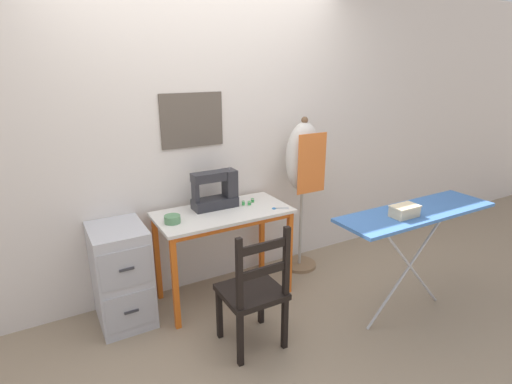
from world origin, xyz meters
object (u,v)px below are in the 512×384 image
wooden_chair (254,292)px  thread_spool_mid_table (249,203)px  fabric_bowl (172,219)px  filing_cabinet (122,275)px  scissors (278,208)px  storage_box (405,211)px  dress_form (303,164)px  thread_spool_near_machine (243,203)px  thread_spool_far_edge (252,201)px  sewing_machine (217,191)px  ironing_board (416,216)px

wooden_chair → thread_spool_mid_table: bearing=63.4°
fabric_bowl → filing_cabinet: (-0.38, 0.10, -0.41)m
scissors → thread_spool_mid_table: size_ratio=3.93×
fabric_bowl → storage_box: 1.64m
dress_form → thread_spool_near_machine: bearing=-174.5°
dress_form → thread_spool_far_edge: bearing=-176.2°
scissors → thread_spool_near_machine: thread_spool_near_machine is taller
storage_box → filing_cabinet: bearing=149.0°
scissors → filing_cabinet: (-1.21, 0.24, -0.38)m
fabric_bowl → dress_form: size_ratio=0.08×
filing_cabinet → thread_spool_far_edge: bearing=-0.3°
sewing_machine → thread_spool_mid_table: 0.29m
storage_box → thread_spool_far_edge: bearing=121.0°
ironing_board → fabric_bowl: bearing=149.4°
sewing_machine → dress_form: 0.85m
dress_form → ironing_board: 1.08m
thread_spool_near_machine → thread_spool_mid_table: 0.05m
scissors → wooden_chair: size_ratio=0.15×
thread_spool_mid_table → dress_form: bearing=8.0°
ironing_board → thread_spool_mid_table: bearing=132.0°
filing_cabinet → thread_spool_near_machine: bearing=-1.8°
wooden_chair → scissors: bearing=44.8°
thread_spool_far_edge → ironing_board: ironing_board is taller
sewing_machine → thread_spool_mid_table: bearing=-19.9°
scissors → storage_box: (0.52, -0.80, 0.15)m
scissors → thread_spool_far_edge: (-0.10, 0.23, 0.01)m
thread_spool_mid_table → sewing_machine: bearing=160.1°
filing_cabinet → dress_form: size_ratio=0.53×
thread_spool_near_machine → dress_form: (0.64, 0.06, 0.24)m
thread_spool_near_machine → filing_cabinet: 1.08m
ironing_board → storage_box: storage_box is taller
wooden_chair → dress_form: 1.35m
dress_form → storage_box: (0.09, -1.07, -0.11)m
thread_spool_mid_table → wooden_chair: size_ratio=0.04×
sewing_machine → dress_form: dress_form is taller
filing_cabinet → storage_box: storage_box is taller
thread_spool_far_edge → dress_form: 0.59m
thread_spool_near_machine → wooden_chair: bearing=-112.9°
ironing_board → thread_spool_far_edge: bearing=128.7°
filing_cabinet → dress_form: 1.76m
dress_form → filing_cabinet: bearing=-178.9°
sewing_machine → thread_spool_near_machine: sewing_machine is taller
thread_spool_far_edge → dress_form: (0.54, 0.04, 0.24)m
sewing_machine → fabric_bowl: sewing_machine is taller
storage_box → thread_spool_mid_table: bearing=124.6°
thread_spool_far_edge → filing_cabinet: thread_spool_far_edge is taller
fabric_bowl → scissors: 0.84m
wooden_chair → dress_form: dress_form is taller
sewing_machine → fabric_bowl: (-0.42, -0.14, -0.11)m
scissors → thread_spool_near_machine: size_ratio=3.58×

